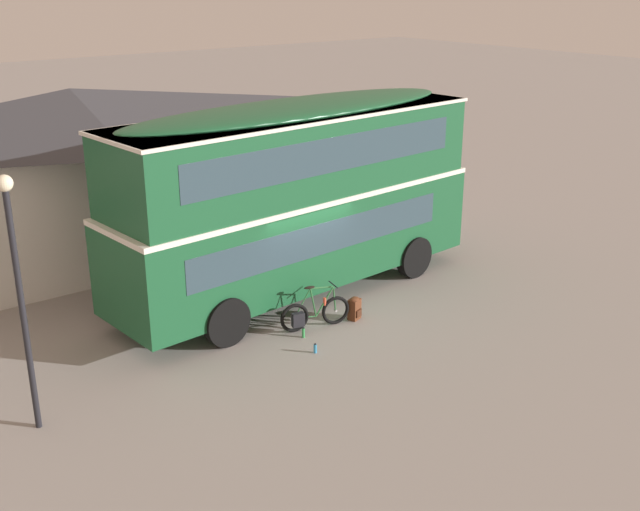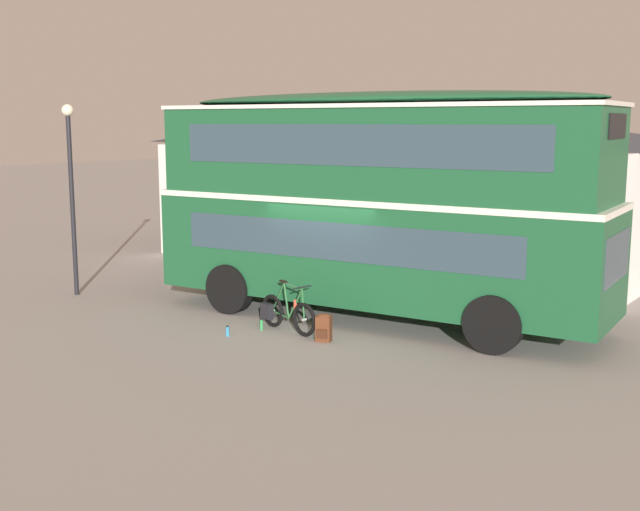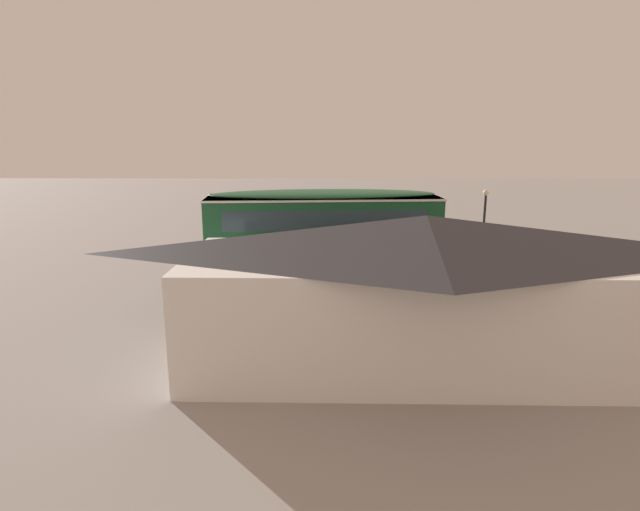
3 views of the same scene
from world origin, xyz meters
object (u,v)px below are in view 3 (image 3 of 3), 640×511
at_px(double_decker_bus, 323,242).
at_px(water_bottle_green_metal, 353,285).
at_px(touring_bicycle, 344,281).
at_px(water_bottle_blue_sports, 358,281).
at_px(street_lamp, 483,228).
at_px(backpack_on_ground, 321,282).

relative_size(double_decker_bus, water_bottle_green_metal, 41.49).
distance_m(touring_bicycle, water_bottle_green_metal, 0.56).
height_order(double_decker_bus, water_bottle_blue_sports, double_decker_bus).
relative_size(touring_bicycle, street_lamp, 0.36).
bearing_deg(touring_bicycle, backpack_on_ground, -9.31).
xyz_separation_m(double_decker_bus, water_bottle_green_metal, (-1.42, -2.13, -2.53)).
bearing_deg(water_bottle_blue_sports, double_decker_bus, 59.94).
bearing_deg(water_bottle_green_metal, water_bottle_blue_sports, -108.33).
bearing_deg(touring_bicycle, double_decker_bus, 62.96).
height_order(water_bottle_green_metal, street_lamp, street_lamp).
height_order(backpack_on_ground, water_bottle_green_metal, backpack_on_ground).
height_order(touring_bicycle, water_bottle_green_metal, touring_bicycle).
distance_m(touring_bicycle, backpack_on_ground, 1.09).
relative_size(water_bottle_blue_sports, street_lamp, 0.05).
distance_m(water_bottle_blue_sports, street_lamp, 6.28).
bearing_deg(street_lamp, touring_bicycle, 1.91).
xyz_separation_m(touring_bicycle, water_bottle_green_metal, (-0.44, -0.22, -0.26)).
relative_size(water_bottle_blue_sports, water_bottle_green_metal, 0.90).
bearing_deg(backpack_on_ground, water_bottle_green_metal, -178.21).
height_order(double_decker_bus, backpack_on_ground, double_decker_bus).
height_order(double_decker_bus, street_lamp, double_decker_bus).
xyz_separation_m(backpack_on_ground, street_lamp, (-7.36, -0.04, 2.56)).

